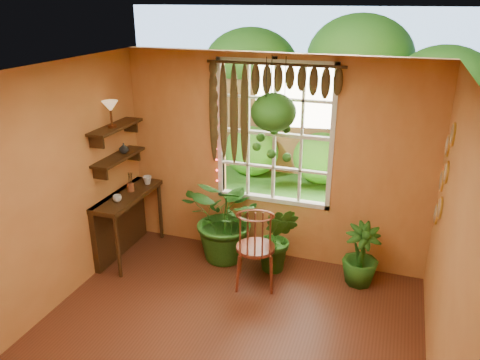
# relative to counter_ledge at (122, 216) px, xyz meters

# --- Properties ---
(ceiling) EXTENTS (4.50, 4.50, 0.00)m
(ceiling) POSITION_rel_counter_ledge_xyz_m (1.91, -1.60, 2.15)
(ceiling) COLOR white
(ceiling) RESTS_ON wall_back
(wall_back) EXTENTS (4.00, 0.00, 4.00)m
(wall_back) POSITION_rel_counter_ledge_xyz_m (1.91, 0.65, 0.80)
(wall_back) COLOR #D08A47
(wall_back) RESTS_ON floor
(wall_left) EXTENTS (0.00, 4.50, 4.50)m
(wall_left) POSITION_rel_counter_ledge_xyz_m (-0.09, -1.60, 0.80)
(wall_left) COLOR #D08A47
(wall_left) RESTS_ON floor
(wall_right) EXTENTS (0.00, 4.50, 4.50)m
(wall_right) POSITION_rel_counter_ledge_xyz_m (3.91, -1.60, 0.80)
(wall_right) COLOR #D08A47
(wall_right) RESTS_ON floor
(window) EXTENTS (1.52, 0.10, 1.86)m
(window) POSITION_rel_counter_ledge_xyz_m (1.91, 0.68, 1.15)
(window) COLOR white
(window) RESTS_ON wall_back
(valance_vine) EXTENTS (1.70, 0.12, 1.10)m
(valance_vine) POSITION_rel_counter_ledge_xyz_m (1.82, 0.56, 1.73)
(valance_vine) COLOR #3A260F
(valance_vine) RESTS_ON window
(string_lights) EXTENTS (0.03, 0.03, 1.54)m
(string_lights) POSITION_rel_counter_ledge_xyz_m (1.15, 0.59, 1.20)
(string_lights) COLOR #FF2633
(string_lights) RESTS_ON window
(wall_plates) EXTENTS (0.04, 0.32, 1.10)m
(wall_plates) POSITION_rel_counter_ledge_xyz_m (3.89, 0.19, 1.00)
(wall_plates) COLOR #FFEFD0
(wall_plates) RESTS_ON wall_right
(counter_ledge) EXTENTS (0.40, 1.20, 0.90)m
(counter_ledge) POSITION_rel_counter_ledge_xyz_m (0.00, 0.00, 0.00)
(counter_ledge) COLOR #3A260F
(counter_ledge) RESTS_ON floor
(shelf_lower) EXTENTS (0.25, 0.90, 0.04)m
(shelf_lower) POSITION_rel_counter_ledge_xyz_m (0.03, 0.00, 0.85)
(shelf_lower) COLOR #3A260F
(shelf_lower) RESTS_ON wall_left
(shelf_upper) EXTENTS (0.25, 0.90, 0.04)m
(shelf_upper) POSITION_rel_counter_ledge_xyz_m (0.03, 0.00, 1.25)
(shelf_upper) COLOR #3A260F
(shelf_upper) RESTS_ON wall_left
(backyard) EXTENTS (14.00, 10.00, 12.00)m
(backyard) POSITION_rel_counter_ledge_xyz_m (2.15, 5.27, 0.73)
(backyard) COLOR #2B611B
(backyard) RESTS_ON ground
(windsor_chair) EXTENTS (0.58, 0.60, 1.27)m
(windsor_chair) POSITION_rel_counter_ledge_xyz_m (1.93, -0.15, -0.18)
(windsor_chair) COLOR maroon
(windsor_chair) RESTS_ON floor
(potted_plant_left) EXTENTS (1.35, 1.26, 1.21)m
(potted_plant_left) POSITION_rel_counter_ledge_xyz_m (1.41, 0.30, 0.05)
(potted_plant_left) COLOR #164312
(potted_plant_left) RESTS_ON floor
(potted_plant_mid) EXTENTS (0.54, 0.45, 0.93)m
(potted_plant_mid) POSITION_rel_counter_ledge_xyz_m (2.10, 0.24, -0.09)
(potted_plant_mid) COLOR #164312
(potted_plant_mid) RESTS_ON floor
(potted_plant_right) EXTENTS (0.56, 0.56, 0.79)m
(potted_plant_right) POSITION_rel_counter_ledge_xyz_m (3.14, 0.30, -0.16)
(potted_plant_right) COLOR #164312
(potted_plant_right) RESTS_ON floor
(hanging_basket) EXTENTS (0.53, 0.53, 1.24)m
(hanging_basket) POSITION_rel_counter_ledge_xyz_m (1.97, 0.36, 1.43)
(hanging_basket) COLOR black
(hanging_basket) RESTS_ON ceiling
(cup_a) EXTENTS (0.14, 0.14, 0.09)m
(cup_a) POSITION_rel_counter_ledge_xyz_m (0.13, -0.26, 0.39)
(cup_a) COLOR silver
(cup_a) RESTS_ON counter_ledge
(cup_b) EXTENTS (0.15, 0.15, 0.11)m
(cup_b) POSITION_rel_counter_ledge_xyz_m (0.19, 0.40, 0.40)
(cup_b) COLOR beige
(cup_b) RESTS_ON counter_ledge
(brush_jar) EXTENTS (0.09, 0.09, 0.33)m
(brush_jar) POSITION_rel_counter_ledge_xyz_m (0.11, 0.10, 0.48)
(brush_jar) COLOR brown
(brush_jar) RESTS_ON counter_ledge
(shelf_vase) EXTENTS (0.13, 0.13, 0.13)m
(shelf_vase) POSITION_rel_counter_ledge_xyz_m (0.04, 0.13, 0.93)
(shelf_vase) COLOR #B2AD99
(shelf_vase) RESTS_ON shelf_lower
(tiffany_lamp) EXTENTS (0.20, 0.20, 0.33)m
(tiffany_lamp) POSITION_rel_counter_ledge_xyz_m (0.05, -0.09, 1.51)
(tiffany_lamp) COLOR brown
(tiffany_lamp) RESTS_ON shelf_upper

